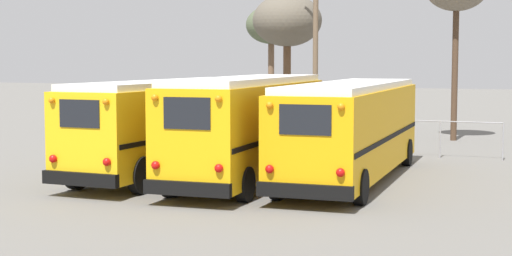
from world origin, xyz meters
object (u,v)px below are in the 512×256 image
(school_bus_1, at_px, (248,125))
(bare_tree_0, at_px, (271,27))
(school_bus_2, at_px, (351,127))
(bare_tree_2, at_px, (287,22))
(utility_pole, at_px, (316,38))
(school_bus_0, at_px, (172,123))

(school_bus_1, bearing_deg, bare_tree_0, 108.90)
(school_bus_2, relative_size, bare_tree_2, 1.55)
(utility_pole, relative_size, bare_tree_2, 1.29)
(bare_tree_2, bearing_deg, utility_pole, -43.18)
(bare_tree_0, distance_m, bare_tree_2, 6.58)
(school_bus_2, bearing_deg, school_bus_1, -155.09)
(school_bus_2, xyz_separation_m, utility_pole, (-4.86, 11.66, 3.07))
(bare_tree_0, bearing_deg, bare_tree_2, -62.31)
(school_bus_0, height_order, school_bus_1, school_bus_1)
(school_bus_1, bearing_deg, school_bus_2, 24.91)
(school_bus_0, bearing_deg, utility_pole, 85.69)
(school_bus_2, xyz_separation_m, bare_tree_0, (-10.03, 19.47, 4.00))
(school_bus_0, relative_size, utility_pole, 1.14)
(school_bus_2, bearing_deg, bare_tree_0, 117.25)
(school_bus_2, height_order, bare_tree_0, bare_tree_0)
(school_bus_2, distance_m, bare_tree_2, 15.82)
(bare_tree_0, bearing_deg, school_bus_1, -71.10)
(bare_tree_0, bearing_deg, utility_pole, -56.49)
(bare_tree_0, bearing_deg, school_bus_0, -78.24)
(school_bus_0, height_order, utility_pole, utility_pole)
(school_bus_0, bearing_deg, bare_tree_2, 94.62)
(school_bus_0, bearing_deg, school_bus_1, -9.81)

